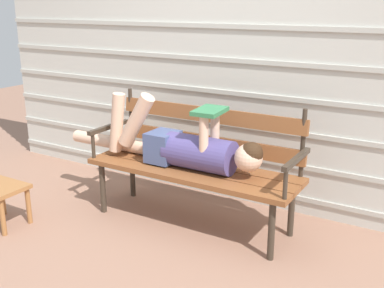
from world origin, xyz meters
TOP-DOWN VIEW (x-y plane):
  - ground_plane at (0.00, 0.00)m, footprint 12.00×12.00m
  - house_siding at (0.00, 0.75)m, footprint 4.82×0.08m
  - park_bench at (0.00, 0.22)m, footprint 1.58×0.50m
  - reclining_person at (-0.09, 0.15)m, footprint 1.71×0.26m
  - footstool at (-1.18, -0.58)m, footprint 0.37×0.28m

SIDE VIEW (x-z plane):
  - ground_plane at x=0.00m, z-range 0.00..0.00m
  - footstool at x=-1.18m, z-range 0.09..0.40m
  - park_bench at x=0.00m, z-range 0.03..0.94m
  - reclining_person at x=-0.09m, z-range 0.33..0.85m
  - house_siding at x=0.00m, z-range 0.00..2.29m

